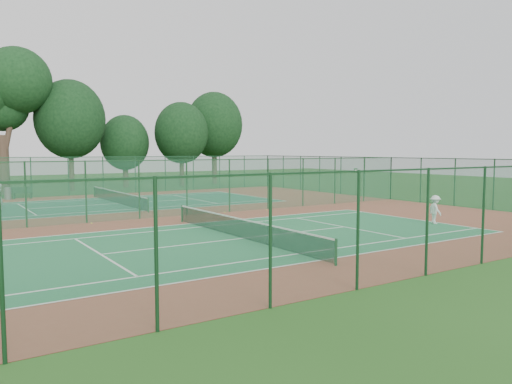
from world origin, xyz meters
TOP-DOWN VIEW (x-y plane):
  - ground at (0.00, 0.00)m, footprint 120.00×120.00m
  - red_pad at (0.00, 0.00)m, footprint 40.00×36.00m
  - court_near at (0.00, -9.00)m, footprint 23.77×10.97m
  - court_far at (0.00, 9.00)m, footprint 23.77×10.97m
  - fence_north at (0.00, 18.00)m, footprint 40.00×0.09m
  - fence_south at (0.00, -18.00)m, footprint 40.00×0.09m
  - fence_east at (20.00, 0.00)m, footprint 0.09×36.00m
  - fence_divider at (0.00, 0.00)m, footprint 40.00×0.09m
  - tennis_net_near at (0.00, -9.00)m, footprint 0.10×12.90m
  - tennis_net_far at (0.00, 9.00)m, footprint 0.10×12.90m
  - player_near at (11.38, -10.89)m, footprint 0.91×1.16m
  - trash_bin at (-6.57, 17.17)m, footprint 0.56×0.56m
  - bench at (-5.47, 17.19)m, footprint 1.68×0.96m
  - stray_ball_a at (7.06, -0.74)m, footprint 0.07×0.07m
  - stray_ball_b at (4.07, -0.33)m, footprint 0.07×0.07m
  - stray_ball_c at (-4.48, -0.50)m, footprint 0.07×0.07m
  - big_tree at (-6.05, 23.16)m, footprint 8.83×6.46m
  - evergreen_row at (0.50, 24.25)m, footprint 39.00×5.00m

SIDE VIEW (x-z plane):
  - ground at x=0.00m, z-range 0.00..0.00m
  - evergreen_row at x=0.50m, z-range -6.00..6.00m
  - red_pad at x=0.00m, z-range 0.00..0.01m
  - court_near at x=0.00m, z-range 0.01..0.02m
  - court_far at x=0.00m, z-range 0.01..0.02m
  - stray_ball_a at x=7.06m, z-range 0.01..0.08m
  - stray_ball_c at x=-4.48m, z-range 0.01..0.08m
  - stray_ball_b at x=4.07m, z-range 0.01..0.08m
  - trash_bin at x=-6.57m, z-range 0.01..1.00m
  - bench at x=-5.47m, z-range 0.03..1.02m
  - tennis_net_near at x=0.00m, z-range 0.06..1.03m
  - tennis_net_far at x=0.00m, z-range 0.06..1.03m
  - player_near at x=11.38m, z-range 0.02..1.59m
  - fence_east at x=20.00m, z-range 0.01..3.51m
  - fence_north at x=0.00m, z-range 0.01..3.51m
  - fence_south at x=0.00m, z-range 0.01..3.51m
  - fence_divider at x=0.00m, z-range 0.01..3.51m
  - big_tree at x=-6.05m, z-range 2.82..16.39m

